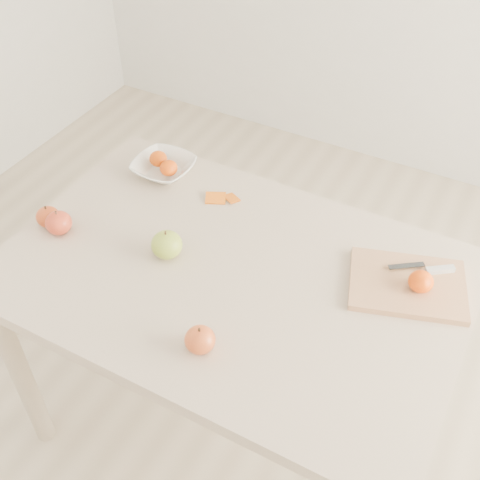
% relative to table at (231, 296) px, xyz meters
% --- Properties ---
extents(ground, '(3.50, 3.50, 0.00)m').
position_rel_table_xyz_m(ground, '(0.00, 0.00, -0.65)').
color(ground, '#C6B293').
rests_on(ground, ground).
extents(table, '(1.20, 0.80, 0.75)m').
position_rel_table_xyz_m(table, '(0.00, 0.00, 0.00)').
color(table, '#C8B197').
rests_on(table, ground).
extents(cutting_board, '(0.34, 0.29, 0.02)m').
position_rel_table_xyz_m(cutting_board, '(0.42, 0.16, 0.11)').
color(cutting_board, tan).
rests_on(cutting_board, table).
extents(board_tangerine, '(0.06, 0.06, 0.05)m').
position_rel_table_xyz_m(board_tangerine, '(0.45, 0.15, 0.14)').
color(board_tangerine, '#DD4107').
rests_on(board_tangerine, cutting_board).
extents(fruit_bowl, '(0.18, 0.18, 0.05)m').
position_rel_table_xyz_m(fruit_bowl, '(-0.39, 0.27, 0.12)').
color(fruit_bowl, white).
rests_on(fruit_bowl, table).
extents(bowl_tangerine_near, '(0.06, 0.06, 0.05)m').
position_rel_table_xyz_m(bowl_tangerine_near, '(-0.41, 0.28, 0.14)').
color(bowl_tangerine_near, '#CB3807').
rests_on(bowl_tangerine_near, fruit_bowl).
extents(bowl_tangerine_far, '(0.05, 0.05, 0.05)m').
position_rel_table_xyz_m(bowl_tangerine_far, '(-0.36, 0.26, 0.14)').
color(bowl_tangerine_far, '#E23E07').
rests_on(bowl_tangerine_far, fruit_bowl).
extents(orange_peel_a, '(0.07, 0.07, 0.01)m').
position_rel_table_xyz_m(orange_peel_a, '(-0.18, 0.24, 0.10)').
color(orange_peel_a, orange).
rests_on(orange_peel_a, table).
extents(orange_peel_b, '(0.06, 0.05, 0.01)m').
position_rel_table_xyz_m(orange_peel_b, '(-0.14, 0.26, 0.10)').
color(orange_peel_b, '#C4550D').
rests_on(orange_peel_b, table).
extents(paring_knife, '(0.16, 0.09, 0.01)m').
position_rel_table_xyz_m(paring_knife, '(0.47, 0.23, 0.12)').
color(paring_knife, silver).
rests_on(paring_knife, cutting_board).
extents(apple_green, '(0.08, 0.08, 0.08)m').
position_rel_table_xyz_m(apple_green, '(-0.18, -0.03, 0.14)').
color(apple_green, olive).
rests_on(apple_green, table).
extents(apple_red_d, '(0.07, 0.07, 0.06)m').
position_rel_table_xyz_m(apple_red_d, '(-0.54, -0.08, 0.13)').
color(apple_red_d, maroon).
rests_on(apple_red_d, table).
extents(apple_red_c, '(0.07, 0.07, 0.06)m').
position_rel_table_xyz_m(apple_red_c, '(0.06, -0.25, 0.13)').
color(apple_red_c, maroon).
rests_on(apple_red_c, table).
extents(apple_red_b, '(0.07, 0.07, 0.07)m').
position_rel_table_xyz_m(apple_red_b, '(-0.49, -0.09, 0.13)').
color(apple_red_b, maroon).
rests_on(apple_red_b, table).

